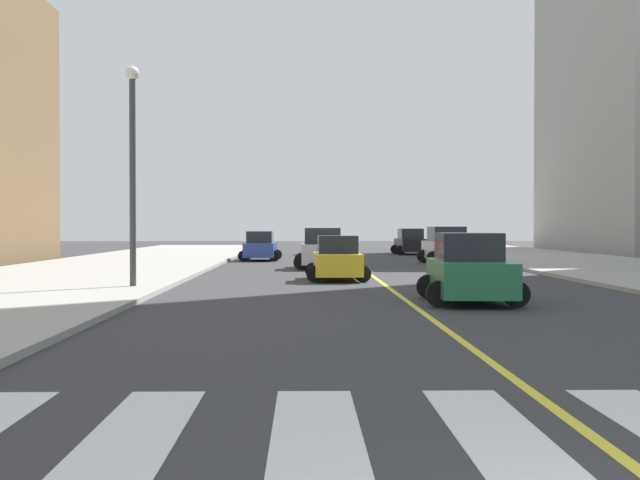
{
  "coord_description": "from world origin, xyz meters",
  "views": [
    {
      "loc": [
        -2.82,
        -4.36,
        2.07
      ],
      "look_at": [
        -2.31,
        22.5,
        1.61
      ],
      "focal_mm": 46.9,
      "sensor_mm": 36.0,
      "label": 1
    }
  ],
  "objects_px": {
    "car_white_nearest": "(447,246)",
    "street_lamp": "(133,156)",
    "car_yellow_third": "(337,259)",
    "car_red_seventh": "(322,242)",
    "car_blue_fourth": "(260,247)",
    "car_black_second": "(411,242)",
    "car_silver_sixth": "(322,250)",
    "car_green_fifth": "(469,270)"
  },
  "relations": [
    {
      "from": "car_white_nearest",
      "to": "car_yellow_third",
      "type": "xyz_separation_m",
      "value": [
        -6.58,
        -13.82,
        -0.15
      ]
    },
    {
      "from": "car_white_nearest",
      "to": "car_blue_fourth",
      "type": "bearing_deg",
      "value": -24.62
    },
    {
      "from": "car_yellow_third",
      "to": "car_red_seventh",
      "type": "bearing_deg",
      "value": 88.85
    },
    {
      "from": "car_white_nearest",
      "to": "car_green_fifth",
      "type": "distance_m",
      "value": 23.34
    },
    {
      "from": "car_green_fifth",
      "to": "car_yellow_third",
      "type": "bearing_deg",
      "value": -68.48
    },
    {
      "from": "car_blue_fourth",
      "to": "street_lamp",
      "type": "relative_size",
      "value": 0.57
    },
    {
      "from": "car_yellow_third",
      "to": "car_blue_fourth",
      "type": "distance_m",
      "value": 18.51
    },
    {
      "from": "car_blue_fourth",
      "to": "car_yellow_third",
      "type": "bearing_deg",
      "value": -76.73
    },
    {
      "from": "car_green_fifth",
      "to": "car_red_seventh",
      "type": "relative_size",
      "value": 1.02
    },
    {
      "from": "car_white_nearest",
      "to": "car_yellow_third",
      "type": "relative_size",
      "value": 1.2
    },
    {
      "from": "car_black_second",
      "to": "car_silver_sixth",
      "type": "bearing_deg",
      "value": 68.96
    },
    {
      "from": "car_black_second",
      "to": "car_blue_fourth",
      "type": "xyz_separation_m",
      "value": [
        -10.37,
        -10.72,
        -0.06
      ]
    },
    {
      "from": "car_blue_fourth",
      "to": "street_lamp",
      "type": "bearing_deg",
      "value": -95.83
    },
    {
      "from": "car_black_second",
      "to": "car_green_fifth",
      "type": "distance_m",
      "value": 38.24
    },
    {
      "from": "car_red_seventh",
      "to": "street_lamp",
      "type": "xyz_separation_m",
      "value": [
        -6.78,
        -33.56,
        3.44
      ]
    },
    {
      "from": "car_yellow_third",
      "to": "car_red_seventh",
      "type": "height_order",
      "value": "car_red_seventh"
    },
    {
      "from": "car_silver_sixth",
      "to": "car_yellow_third",
      "type": "bearing_deg",
      "value": -87.5
    },
    {
      "from": "car_white_nearest",
      "to": "car_green_fifth",
      "type": "relative_size",
      "value": 1.08
    },
    {
      "from": "car_yellow_third",
      "to": "car_red_seventh",
      "type": "relative_size",
      "value": 0.91
    },
    {
      "from": "car_yellow_third",
      "to": "street_lamp",
      "type": "bearing_deg",
      "value": -144.77
    },
    {
      "from": "car_black_second",
      "to": "car_yellow_third",
      "type": "xyz_separation_m",
      "value": [
        -6.52,
        -28.82,
        -0.08
      ]
    },
    {
      "from": "car_yellow_third",
      "to": "car_green_fifth",
      "type": "bearing_deg",
      "value": -71.98
    },
    {
      "from": "car_white_nearest",
      "to": "street_lamp",
      "type": "relative_size",
      "value": 0.66
    },
    {
      "from": "car_white_nearest",
      "to": "car_silver_sixth",
      "type": "relative_size",
      "value": 1.05
    },
    {
      "from": "car_green_fifth",
      "to": "car_silver_sixth",
      "type": "bearing_deg",
      "value": -76.32
    },
    {
      "from": "car_silver_sixth",
      "to": "car_red_seventh",
      "type": "xyz_separation_m",
      "value": [
        0.44,
        19.85,
        -0.05
      ]
    },
    {
      "from": "car_yellow_third",
      "to": "street_lamp",
      "type": "xyz_separation_m",
      "value": [
        -6.71,
        -4.92,
        3.51
      ]
    },
    {
      "from": "car_white_nearest",
      "to": "car_silver_sixth",
      "type": "distance_m",
      "value": 8.58
    },
    {
      "from": "car_green_fifth",
      "to": "street_lamp",
      "type": "xyz_separation_m",
      "value": [
        -9.91,
        4.36,
        3.43
      ]
    },
    {
      "from": "car_white_nearest",
      "to": "car_silver_sixth",
      "type": "xyz_separation_m",
      "value": [
        -6.95,
        -5.02,
        -0.03
      ]
    },
    {
      "from": "car_green_fifth",
      "to": "car_silver_sixth",
      "type": "height_order",
      "value": "car_silver_sixth"
    },
    {
      "from": "car_blue_fourth",
      "to": "car_silver_sixth",
      "type": "relative_size",
      "value": 0.9
    },
    {
      "from": "car_yellow_third",
      "to": "car_green_fifth",
      "type": "relative_size",
      "value": 0.9
    },
    {
      "from": "car_blue_fourth",
      "to": "car_red_seventh",
      "type": "relative_size",
      "value": 0.94
    },
    {
      "from": "car_blue_fourth",
      "to": "street_lamp",
      "type": "height_order",
      "value": "street_lamp"
    },
    {
      "from": "car_silver_sixth",
      "to": "car_green_fifth",
      "type": "bearing_deg",
      "value": -78.75
    },
    {
      "from": "car_yellow_third",
      "to": "car_blue_fourth",
      "type": "bearing_deg",
      "value": 101.0
    },
    {
      "from": "car_white_nearest",
      "to": "car_blue_fourth",
      "type": "distance_m",
      "value": 11.28
    },
    {
      "from": "car_yellow_third",
      "to": "car_black_second",
      "type": "bearing_deg",
      "value": 76.24
    },
    {
      "from": "car_green_fifth",
      "to": "car_silver_sixth",
      "type": "xyz_separation_m",
      "value": [
        -3.58,
        18.07,
        0.04
      ]
    },
    {
      "from": "car_black_second",
      "to": "car_green_fifth",
      "type": "height_order",
      "value": "car_green_fifth"
    },
    {
      "from": "car_silver_sixth",
      "to": "car_red_seventh",
      "type": "relative_size",
      "value": 1.05
    }
  ]
}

